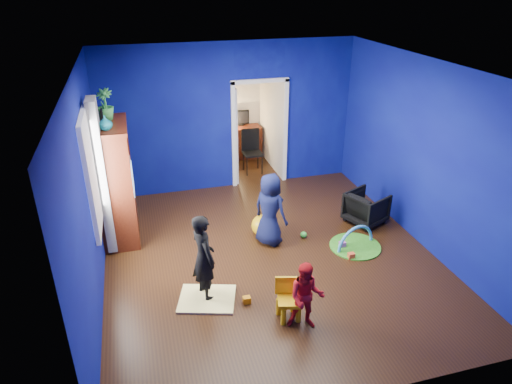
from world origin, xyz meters
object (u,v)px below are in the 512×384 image
object	(u,v)px
vase	(105,123)
kid_chair	(289,302)
tv_armoire	(115,183)
play_mat	(355,246)
crt_tv	(118,180)
child_navy	(270,210)
child_black	(204,257)
armchair	(366,208)
toddler_red	(306,297)
folding_chair	(253,153)
hopper_ball	(262,225)
study_desk	(242,142)

from	to	relation	value
vase	kid_chair	xyz separation A→B (m)	(2.04, -2.38, -1.81)
tv_armoire	play_mat	size ratio (longest dim) A/B	2.38
vase	crt_tv	world-z (taller)	vase
play_mat	vase	bearing A→B (deg)	163.46
child_navy	crt_tv	world-z (taller)	crt_tv
child_black	kid_chair	xyz separation A→B (m)	(0.95, -0.73, -0.38)
child_black	tv_armoire	distance (m)	2.26
armchair	vase	distance (m)	4.55
play_mat	armchair	bearing A→B (deg)	52.70
child_navy	tv_armoire	world-z (taller)	tv_armoire
kid_chair	crt_tv	bearing A→B (deg)	141.26
child_navy	kid_chair	distance (m)	1.86
toddler_red	folding_chair	xyz separation A→B (m)	(0.63, 4.90, 0.00)
armchair	tv_armoire	xyz separation A→B (m)	(-4.17, 0.67, 0.69)
child_navy	vase	distance (m)	2.81
child_navy	toddler_red	distance (m)	2.01
crt_tv	play_mat	world-z (taller)	crt_tv
toddler_red	tv_armoire	xyz separation A→B (m)	(-2.19, 2.88, 0.52)
child_black	folding_chair	distance (m)	4.34
crt_tv	kid_chair	bearing A→B (deg)	-53.28
armchair	vase	bearing A→B (deg)	60.73
play_mat	folding_chair	bearing A→B (deg)	103.47
armchair	child_navy	distance (m)	1.88
hopper_ball	study_desk	bearing A→B (deg)	81.54
child_navy	kid_chair	size ratio (longest dim) A/B	2.44
child_navy	study_desk	distance (m)	3.89
armchair	hopper_ball	world-z (taller)	armchair
kid_chair	study_desk	bearing A→B (deg)	96.67
crt_tv	hopper_ball	size ratio (longest dim) A/B	1.88
armchair	study_desk	distance (m)	3.90
armchair	folding_chair	bearing A→B (deg)	2.50
toddler_red	play_mat	distance (m)	2.13
toddler_red	play_mat	xyz separation A→B (m)	(1.45, 1.50, -0.45)
vase	hopper_ball	xyz separation A→B (m)	(2.28, -0.33, -1.88)
crt_tv	vase	bearing A→B (deg)	-97.59
armchair	kid_chair	bearing A→B (deg)	109.06
toddler_red	crt_tv	xyz separation A→B (m)	(-2.15, 2.88, 0.56)
child_black	hopper_ball	xyz separation A→B (m)	(1.20, 1.33, -0.44)
kid_chair	folding_chair	world-z (taller)	folding_chair
child_black	vase	bearing A→B (deg)	16.25
tv_armoire	hopper_ball	bearing A→B (deg)	-15.33
armchair	kid_chair	world-z (taller)	armchair
kid_chair	vase	bearing A→B (deg)	145.13
play_mat	study_desk	distance (m)	4.45
armchair	kid_chair	distance (m)	2.93
tv_armoire	study_desk	xyz separation A→B (m)	(2.82, 2.98, -0.60)
child_black	toddler_red	xyz separation A→B (m)	(1.10, -0.93, -0.17)
toddler_red	folding_chair	distance (m)	4.94
child_navy	folding_chair	world-z (taller)	child_navy
crt_tv	kid_chair	world-z (taller)	crt_tv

